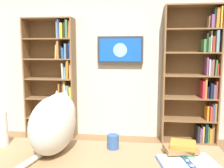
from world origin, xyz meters
TOP-DOWN VIEW (x-y plane):
  - wall_back at (0.00, -2.23)m, footprint 4.52×0.06m
  - bookshelf_left at (-1.23, -2.06)m, footprint 0.84×0.28m
  - bookshelf_right at (1.02, -2.06)m, footprint 0.82×0.28m
  - wall_mounted_tv at (-0.03, -2.15)m, footprint 0.73×0.07m
  - cat at (0.21, 0.28)m, footprint 0.27×0.64m
  - open_binder at (-0.63, 0.39)m, footprint 0.37×0.28m
  - coffee_mug at (-0.17, 0.22)m, footprint 0.08×0.08m
  - desk_book_stack at (-0.62, 0.28)m, footprint 0.22×0.17m

SIDE VIEW (x-z plane):
  - open_binder at x=-0.63m, z-range 0.76..0.79m
  - desk_book_stack at x=-0.62m, z-range 0.77..0.85m
  - coffee_mug at x=-0.17m, z-range 0.77..0.86m
  - cat at x=0.21m, z-range 0.77..1.16m
  - bookshelf_right at x=1.02m, z-range 0.01..1.96m
  - bookshelf_left at x=-1.23m, z-range -0.03..2.08m
  - wall_back at x=0.00m, z-range 0.00..2.70m
  - wall_mounted_tv at x=-0.03m, z-range 1.23..1.66m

